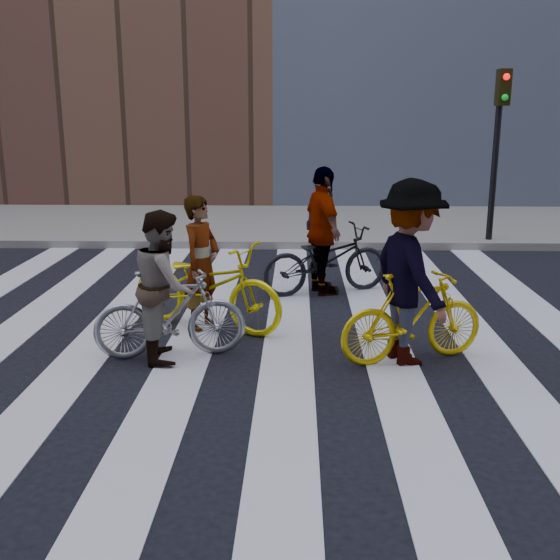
{
  "coord_description": "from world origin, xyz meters",
  "views": [
    {
      "loc": [
        0.65,
        -7.31,
        2.57
      ],
      "look_at": [
        0.45,
        0.3,
        0.61
      ],
      "focal_mm": 42.0,
      "sensor_mm": 36.0,
      "label": 1
    }
  ],
  "objects_px": {
    "traffic_signal": "(499,128)",
    "bike_dark_rear": "(326,260)",
    "rider_mid": "(164,285)",
    "rider_rear": "(323,231)",
    "rider_right": "(410,273)",
    "bike_yellow_right": "(413,317)",
    "bike_silver_mid": "(170,314)",
    "rider_left": "(201,263)",
    "bike_yellow_left": "(206,285)"
  },
  "relations": [
    {
      "from": "rider_right",
      "to": "rider_rear",
      "type": "relative_size",
      "value": 1.05
    },
    {
      "from": "bike_yellow_right",
      "to": "rider_rear",
      "type": "distance_m",
      "value": 2.83
    },
    {
      "from": "bike_dark_rear",
      "to": "rider_rear",
      "type": "xyz_separation_m",
      "value": [
        -0.05,
        0.0,
        0.42
      ]
    },
    {
      "from": "traffic_signal",
      "to": "bike_yellow_right",
      "type": "bearing_deg",
      "value": -112.67
    },
    {
      "from": "bike_yellow_right",
      "to": "rider_left",
      "type": "height_order",
      "value": "rider_left"
    },
    {
      "from": "bike_yellow_right",
      "to": "bike_silver_mid",
      "type": "bearing_deg",
      "value": 70.45
    },
    {
      "from": "bike_yellow_left",
      "to": "bike_dark_rear",
      "type": "bearing_deg",
      "value": -18.39
    },
    {
      "from": "rider_left",
      "to": "rider_mid",
      "type": "distance_m",
      "value": 1.02
    },
    {
      "from": "bike_yellow_right",
      "to": "rider_right",
      "type": "distance_m",
      "value": 0.48
    },
    {
      "from": "bike_dark_rear",
      "to": "rider_mid",
      "type": "relative_size",
      "value": 1.19
    },
    {
      "from": "bike_silver_mid",
      "to": "traffic_signal",
      "type": "bearing_deg",
      "value": -51.4
    },
    {
      "from": "rider_right",
      "to": "rider_rear",
      "type": "xyz_separation_m",
      "value": [
        -0.8,
        2.67,
        -0.05
      ]
    },
    {
      "from": "bike_dark_rear",
      "to": "rider_rear",
      "type": "relative_size",
      "value": 1.04
    },
    {
      "from": "rider_rear",
      "to": "rider_left",
      "type": "bearing_deg",
      "value": 117.15
    },
    {
      "from": "bike_yellow_left",
      "to": "rider_rear",
      "type": "height_order",
      "value": "rider_rear"
    },
    {
      "from": "bike_yellow_left",
      "to": "traffic_signal",
      "type": "bearing_deg",
      "value": -19.45
    },
    {
      "from": "rider_mid",
      "to": "rider_right",
      "type": "relative_size",
      "value": 0.83
    },
    {
      "from": "rider_left",
      "to": "rider_rear",
      "type": "relative_size",
      "value": 0.88
    },
    {
      "from": "bike_yellow_left",
      "to": "rider_mid",
      "type": "distance_m",
      "value": 1.07
    },
    {
      "from": "bike_yellow_right",
      "to": "rider_mid",
      "type": "relative_size",
      "value": 1.01
    },
    {
      "from": "bike_silver_mid",
      "to": "rider_left",
      "type": "xyz_separation_m",
      "value": [
        0.2,
        0.99,
        0.33
      ]
    },
    {
      "from": "traffic_signal",
      "to": "bike_dark_rear",
      "type": "height_order",
      "value": "traffic_signal"
    },
    {
      "from": "rider_right",
      "to": "bike_silver_mid",
      "type": "bearing_deg",
      "value": 70.43
    },
    {
      "from": "bike_silver_mid",
      "to": "bike_dark_rear",
      "type": "distance_m",
      "value": 3.15
    },
    {
      "from": "rider_left",
      "to": "rider_rear",
      "type": "distance_m",
      "value": 2.22
    },
    {
      "from": "bike_yellow_left",
      "to": "bike_dark_rear",
      "type": "relative_size",
      "value": 1.08
    },
    {
      "from": "bike_yellow_right",
      "to": "rider_right",
      "type": "relative_size",
      "value": 0.84
    },
    {
      "from": "bike_yellow_right",
      "to": "traffic_signal",
      "type": "bearing_deg",
      "value": -41.04
    },
    {
      "from": "rider_left",
      "to": "bike_yellow_right",
      "type": "bearing_deg",
      "value": -89.31
    },
    {
      "from": "bike_dark_rear",
      "to": "rider_mid",
      "type": "height_order",
      "value": "rider_mid"
    },
    {
      "from": "bike_silver_mid",
      "to": "bike_yellow_right",
      "type": "relative_size",
      "value": 1.0
    },
    {
      "from": "bike_yellow_right",
      "to": "rider_mid",
      "type": "height_order",
      "value": "rider_mid"
    },
    {
      "from": "rider_mid",
      "to": "rider_rear",
      "type": "bearing_deg",
      "value": -45.11
    },
    {
      "from": "bike_yellow_left",
      "to": "rider_right",
      "type": "xyz_separation_m",
      "value": [
        2.26,
        -1.04,
        0.42
      ]
    },
    {
      "from": "rider_left",
      "to": "rider_right",
      "type": "xyz_separation_m",
      "value": [
        2.31,
        -1.04,
        0.15
      ]
    },
    {
      "from": "bike_yellow_right",
      "to": "bike_dark_rear",
      "type": "height_order",
      "value": "bike_dark_rear"
    },
    {
      "from": "bike_yellow_left",
      "to": "rider_mid",
      "type": "relative_size",
      "value": 1.28
    },
    {
      "from": "bike_yellow_left",
      "to": "rider_right",
      "type": "relative_size",
      "value": 1.06
    },
    {
      "from": "bike_silver_mid",
      "to": "rider_left",
      "type": "distance_m",
      "value": 1.06
    },
    {
      "from": "rider_left",
      "to": "bike_silver_mid",
      "type": "bearing_deg",
      "value": -167.11
    },
    {
      "from": "bike_silver_mid",
      "to": "rider_left",
      "type": "height_order",
      "value": "rider_left"
    },
    {
      "from": "rider_right",
      "to": "rider_rear",
      "type": "height_order",
      "value": "rider_right"
    },
    {
      "from": "bike_silver_mid",
      "to": "rider_rear",
      "type": "height_order",
      "value": "rider_rear"
    },
    {
      "from": "rider_mid",
      "to": "rider_right",
      "type": "height_order",
      "value": "rider_right"
    },
    {
      "from": "traffic_signal",
      "to": "bike_silver_mid",
      "type": "relative_size",
      "value": 2.06
    },
    {
      "from": "traffic_signal",
      "to": "bike_yellow_left",
      "type": "bearing_deg",
      "value": -133.94
    },
    {
      "from": "bike_yellow_left",
      "to": "rider_left",
      "type": "relative_size",
      "value": 1.26
    },
    {
      "from": "traffic_signal",
      "to": "rider_right",
      "type": "height_order",
      "value": "traffic_signal"
    },
    {
      "from": "bike_dark_rear",
      "to": "rider_right",
      "type": "xyz_separation_m",
      "value": [
        0.75,
        -2.67,
        0.46
      ]
    },
    {
      "from": "bike_silver_mid",
      "to": "bike_dark_rear",
      "type": "bearing_deg",
      "value": -45.11
    }
  ]
}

